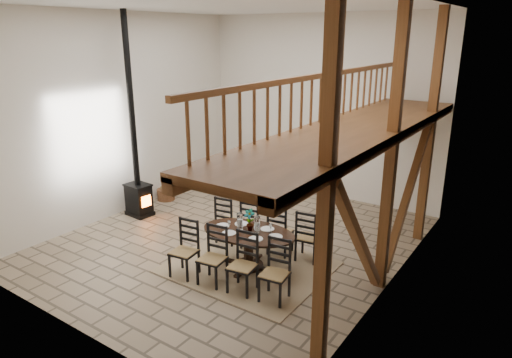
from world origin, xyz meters
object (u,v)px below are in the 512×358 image
Objects in this scene: wood_stove at (137,173)px; log_basket at (166,194)px; log_stack at (141,208)px; dining_table at (248,249)px.

log_basket is at bearing 106.84° from wood_stove.
log_stack is (0.15, -1.05, -0.05)m from log_basket.
wood_stove is 13.17× the size of log_stack.
wood_stove is at bearing 162.36° from dining_table.
dining_table is 5.41× the size of log_basket.
log_basket is (-4.18, 1.89, -0.22)m from dining_table.
log_basket is (-0.26, 1.19, -0.96)m from wood_stove.
wood_stove reaches higher than log_stack.
log_basket is at bearing 148.06° from dining_table.
log_stack is at bearing 160.58° from dining_table.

